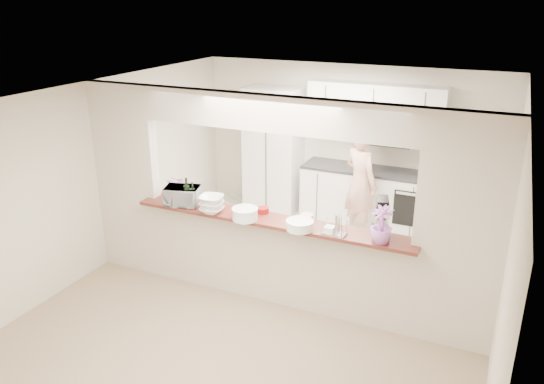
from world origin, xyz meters
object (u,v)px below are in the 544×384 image
Objects in this scene: toaster_oven at (182,196)px; person at (360,184)px; refrigerator at (477,190)px; stand_mixer at (381,218)px.

person reaches higher than toaster_oven.
refrigerator is 4.07× the size of stand_mixer.
stand_mixer is (2.40, 0.16, 0.07)m from toaster_oven.
stand_mixer is at bearing 144.53° from person.
person reaches higher than refrigerator.
stand_mixer is (-0.80, -2.59, 0.43)m from refrigerator.
stand_mixer reaches higher than toaster_oven.
stand_mixer is 0.24× the size of person.
refrigerator reaches higher than stand_mixer.
refrigerator is at bearing 23.13° from toaster_oven.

